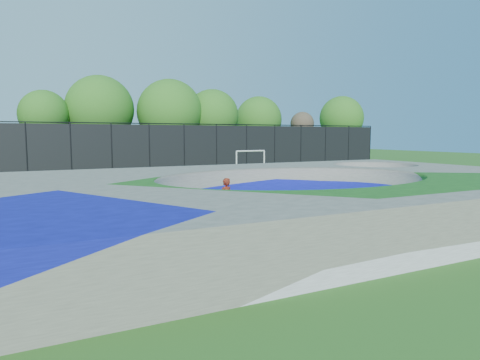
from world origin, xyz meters
name	(u,v)px	position (x,y,z in m)	size (l,w,h in m)	color
ground	(295,214)	(0.00, 0.00, 0.00)	(120.00, 120.00, 0.00)	#245417
skate_deck	(296,195)	(0.00, 0.00, 0.75)	(22.00, 14.00, 1.50)	gray
skater	(226,199)	(-2.93, 0.12, 0.77)	(0.56, 0.37, 1.54)	red
skateboard	(226,220)	(-2.93, 0.12, 0.03)	(0.78, 0.22, 0.05)	black
soccer_goal	(251,157)	(7.61, 17.65, 1.25)	(2.74, 0.12, 1.81)	silver
fence	(149,147)	(0.00, 21.00, 2.10)	(48.09, 0.09, 4.04)	black
treeline	(115,111)	(-1.76, 25.86, 5.17)	(54.04, 7.87, 8.46)	#4E3C27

